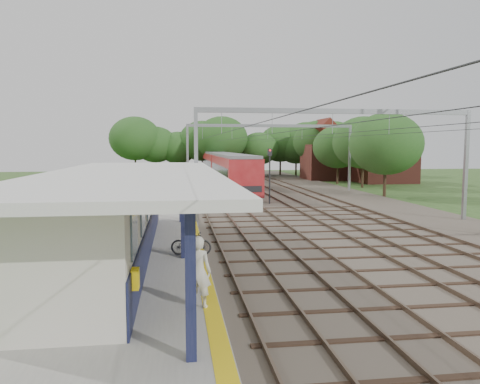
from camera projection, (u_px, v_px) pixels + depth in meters
ground at (394, 312)px, 13.45m from camera, size 160.00×160.00×0.00m
ballast_bed at (286, 197)px, 43.57m from camera, size 18.00×90.00×0.10m
platform at (153, 228)px, 26.23m from camera, size 5.00×52.00×0.35m
yellow_stripe at (193, 224)px, 26.51m from camera, size 0.45×52.00×0.01m
station_building at (109, 213)px, 18.95m from camera, size 3.41×18.00×3.40m
canopy at (134, 175)px, 17.96m from camera, size 6.40×20.00×3.44m
rail_tracks at (260, 196)px, 43.22m from camera, size 11.80×88.00×0.15m
catenary_system at (293, 137)px, 38.30m from camera, size 17.22×88.00×7.00m
tree_band at (243, 145)px, 69.82m from camera, size 31.72×30.88×8.82m
house_near at (384, 160)px, 61.35m from camera, size 7.00×6.12×7.89m
house_far at (333, 157)px, 66.57m from camera, size 8.00×6.12×8.66m
person at (198, 272)px, 12.76m from camera, size 0.84×0.68×1.99m
bicycle at (191, 243)px, 18.92m from camera, size 1.70×0.72×0.99m
train at (224, 168)px, 55.87m from camera, size 2.95×36.74×3.87m
signal_post at (270, 169)px, 37.79m from camera, size 0.35×0.30×4.57m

